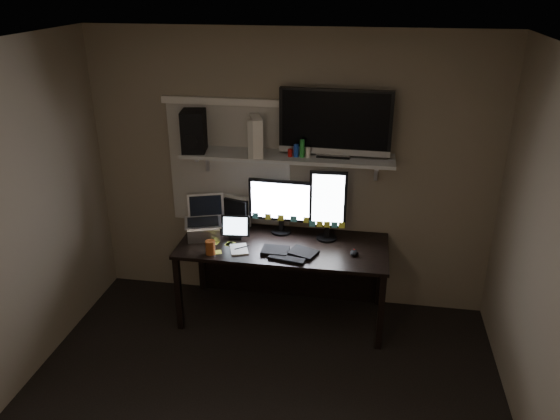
% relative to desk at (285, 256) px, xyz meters
% --- Properties ---
extents(ceiling, '(3.60, 3.60, 0.00)m').
position_rel_desk_xyz_m(ceiling, '(0.00, -1.55, 1.95)').
color(ceiling, silver).
rests_on(ceiling, back_wall).
extents(back_wall, '(3.60, 0.00, 3.60)m').
position_rel_desk_xyz_m(back_wall, '(0.00, 0.25, 0.70)').
color(back_wall, '#82735D').
rests_on(back_wall, floor).
extents(window_blinds, '(1.10, 0.02, 1.10)m').
position_rel_desk_xyz_m(window_blinds, '(-0.55, 0.24, 0.75)').
color(window_blinds, beige).
rests_on(window_blinds, back_wall).
extents(desk, '(1.80, 0.75, 0.73)m').
position_rel_desk_xyz_m(desk, '(0.00, 0.00, 0.00)').
color(desk, black).
rests_on(desk, floor).
extents(wall_shelf, '(1.80, 0.35, 0.03)m').
position_rel_desk_xyz_m(wall_shelf, '(0.00, 0.08, 0.91)').
color(wall_shelf, '#B4B4AF').
rests_on(wall_shelf, back_wall).
extents(monitor_landscape, '(0.59, 0.09, 0.51)m').
position_rel_desk_xyz_m(monitor_landscape, '(-0.06, 0.12, 0.43)').
color(monitor_landscape, black).
rests_on(monitor_landscape, desk).
extents(monitor_portrait, '(0.32, 0.07, 0.64)m').
position_rel_desk_xyz_m(monitor_portrait, '(0.36, 0.05, 0.50)').
color(monitor_portrait, black).
rests_on(monitor_portrait, desk).
extents(keyboard, '(0.50, 0.27, 0.03)m').
position_rel_desk_xyz_m(keyboard, '(0.07, -0.28, 0.19)').
color(keyboard, black).
rests_on(keyboard, desk).
extents(mouse, '(0.07, 0.11, 0.04)m').
position_rel_desk_xyz_m(mouse, '(0.61, -0.21, 0.19)').
color(mouse, black).
rests_on(mouse, desk).
extents(notepad, '(0.20, 0.24, 0.01)m').
position_rel_desk_xyz_m(notepad, '(-0.36, -0.29, 0.18)').
color(notepad, silver).
rests_on(notepad, desk).
extents(tablet, '(0.26, 0.13, 0.22)m').
position_rel_desk_xyz_m(tablet, '(-0.43, -0.07, 0.29)').
color(tablet, black).
rests_on(tablet, desk).
extents(file_sorter, '(0.25, 0.17, 0.30)m').
position_rel_desk_xyz_m(file_sorter, '(-0.48, 0.18, 0.32)').
color(file_sorter, black).
rests_on(file_sorter, desk).
extents(laptop, '(0.38, 0.35, 0.36)m').
position_rel_desk_xyz_m(laptop, '(-0.72, -0.10, 0.36)').
color(laptop, silver).
rests_on(laptop, desk).
extents(cup, '(0.10, 0.10, 0.12)m').
position_rel_desk_xyz_m(cup, '(-0.57, -0.39, 0.24)').
color(cup, brown).
rests_on(cup, desk).
extents(sticky_notes, '(0.36, 0.29, 0.00)m').
position_rel_desk_xyz_m(sticky_notes, '(-0.50, -0.26, 0.18)').
color(sticky_notes, '#F7FF45').
rests_on(sticky_notes, desk).
extents(tv, '(0.93, 0.20, 0.56)m').
position_rel_desk_xyz_m(tv, '(0.39, 0.11, 1.20)').
color(tv, black).
rests_on(tv, wall_shelf).
extents(game_console, '(0.16, 0.28, 0.32)m').
position_rel_desk_xyz_m(game_console, '(-0.26, 0.05, 1.09)').
color(game_console, silver).
rests_on(game_console, wall_shelf).
extents(speaker, '(0.23, 0.26, 0.35)m').
position_rel_desk_xyz_m(speaker, '(-0.80, 0.05, 1.10)').
color(speaker, black).
rests_on(speaker, wall_shelf).
extents(bottles, '(0.25, 0.14, 0.16)m').
position_rel_desk_xyz_m(bottles, '(0.11, 0.03, 1.00)').
color(bottles, '#A50F0C').
rests_on(bottles, wall_shelf).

